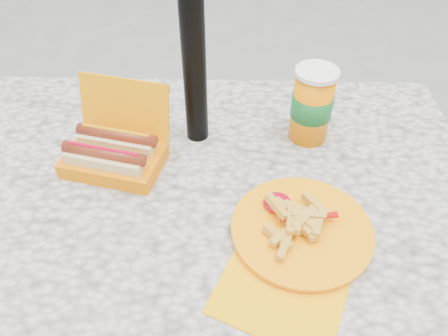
{
  "coord_description": "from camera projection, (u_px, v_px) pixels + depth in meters",
  "views": [
    {
      "loc": [
        0.08,
        -0.63,
        1.39
      ],
      "look_at": [
        0.07,
        -0.0,
        0.8
      ],
      "focal_mm": 35.0,
      "sensor_mm": 36.0,
      "label": 1
    }
  ],
  "objects": [
    {
      "name": "picnic_table",
      "position": [
        195.0,
        218.0,
        0.98
      ],
      "size": [
        1.2,
        0.8,
        0.75
      ],
      "color": "beige",
      "rests_on": "ground"
    },
    {
      "name": "hotdog_box",
      "position": [
        114.0,
        152.0,
        0.92
      ],
      "size": [
        0.23,
        0.21,
        0.16
      ],
      "rotation": [
        0.0,
        0.0,
        -0.23
      ],
      "color": "#FF9200",
      "rests_on": "picnic_table"
    },
    {
      "name": "fries_plate",
      "position": [
        299.0,
        232.0,
        0.79
      ],
      "size": [
        0.3,
        0.37,
        0.05
      ],
      "rotation": [
        0.0,
        0.0,
        -0.06
      ],
      "color": "#FFAA00",
      "rests_on": "picnic_table"
    },
    {
      "name": "soda_cup",
      "position": [
        312.0,
        105.0,
        0.96
      ],
      "size": [
        0.09,
        0.09,
        0.17
      ],
      "rotation": [
        0.0,
        0.0,
        0.32
      ],
      "color": "#FD7E00",
      "rests_on": "picnic_table"
    }
  ]
}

